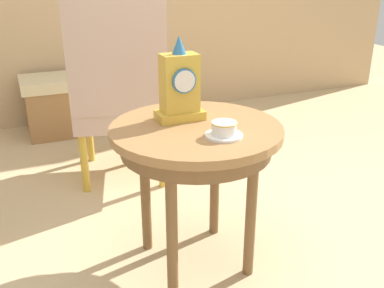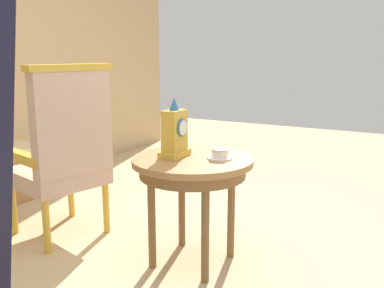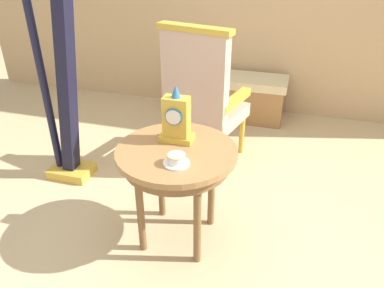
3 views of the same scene
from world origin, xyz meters
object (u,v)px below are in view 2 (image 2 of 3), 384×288
object	(u,v)px
teacup_left	(220,154)
mantel_clock	(175,133)
armchair	(64,150)
side_table	(192,171)

from	to	relation	value
teacup_left	mantel_clock	distance (m)	0.28
teacup_left	armchair	world-z (taller)	armchair
side_table	mantel_clock	xyz separation A→B (m)	(-0.03, 0.10, 0.21)
mantel_clock	armchair	bearing A→B (deg)	94.19
teacup_left	mantel_clock	xyz separation A→B (m)	(-0.08, 0.24, 0.11)
side_table	armchair	size ratio (longest dim) A/B	0.60
mantel_clock	armchair	size ratio (longest dim) A/B	0.29
side_table	teacup_left	size ratio (longest dim) A/B	4.87
teacup_left	armchair	bearing A→B (deg)	97.46
side_table	teacup_left	xyz separation A→B (m)	(0.05, -0.15, 0.10)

